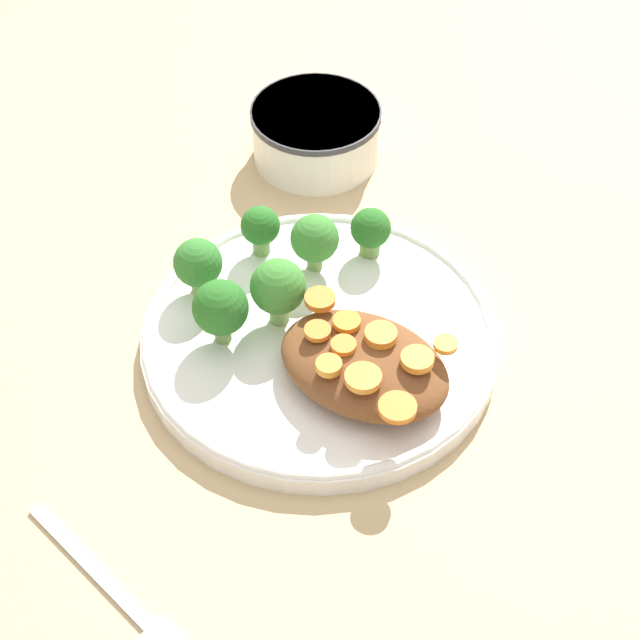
{
  "coord_description": "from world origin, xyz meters",
  "views": [
    {
      "loc": [
        0.3,
        -0.48,
        0.64
      ],
      "look_at": [
        0.0,
        0.0,
        0.03
      ],
      "focal_mm": 60.0,
      "sensor_mm": 36.0,
      "label": 1
    }
  ],
  "objects": [
    {
      "name": "carrot_slice_7",
      "position": [
        0.0,
        0.0,
        0.05
      ],
      "size": [
        0.02,
        0.02,
        0.01
      ],
      "primitive_type": "cylinder",
      "color": "orange",
      "rests_on": "stew_mound"
    },
    {
      "name": "broccoli_floret_0",
      "position": [
        -0.03,
        -0.01,
        0.05
      ],
      "size": [
        0.04,
        0.04,
        0.06
      ],
      "color": "#7FA85B",
      "rests_on": "plate"
    },
    {
      "name": "plate",
      "position": [
        0.0,
        0.0,
        0.01
      ],
      "size": [
        0.28,
        0.28,
        0.02
      ],
      "color": "white",
      "rests_on": "ground_plane"
    },
    {
      "name": "broccoli_floret_4",
      "position": [
        -0.09,
        0.05,
        0.04
      ],
      "size": [
        0.03,
        0.03,
        0.05
      ],
      "color": "#759E51",
      "rests_on": "plate"
    },
    {
      "name": "carrot_slice_4",
      "position": [
        0.03,
        -0.01,
        0.05
      ],
      "size": [
        0.02,
        0.02,
        0.01
      ],
      "primitive_type": "cylinder",
      "color": "orange",
      "rests_on": "stew_mound"
    },
    {
      "name": "carrot_slice_6",
      "position": [
        0.04,
        -0.05,
        0.06
      ],
      "size": [
        0.02,
        0.02,
        0.01
      ],
      "primitive_type": "cylinder",
      "color": "orange",
      "rests_on": "stew_mound"
    },
    {
      "name": "ground_plane",
      "position": [
        0.0,
        0.0,
        0.0
      ],
      "size": [
        4.0,
        4.0,
        0.0
      ],
      "primitive_type": "plane",
      "color": "tan"
    },
    {
      "name": "carrot_slice_5",
      "position": [
        0.1,
        -0.06,
        0.05
      ],
      "size": [
        0.03,
        0.03,
        0.0
      ],
      "primitive_type": "cylinder",
      "color": "orange",
      "rests_on": "stew_mound"
    },
    {
      "name": "carrot_slice_1",
      "position": [
        0.07,
        -0.05,
        0.05
      ],
      "size": [
        0.03,
        0.03,
        0.01
      ],
      "primitive_type": "cylinder",
      "color": "orange",
      "rests_on": "stew_mound"
    },
    {
      "name": "carrot_slice_2",
      "position": [
        0.09,
        -0.01,
        0.06
      ],
      "size": [
        0.02,
        0.02,
        0.01
      ],
      "primitive_type": "cylinder",
      "color": "orange",
      "rests_on": "stew_mound"
    },
    {
      "name": "carrot_slice_9",
      "position": [
        0.1,
        0.01,
        0.05
      ],
      "size": [
        0.02,
        0.02,
        0.0
      ],
      "primitive_type": "cylinder",
      "color": "orange",
      "rests_on": "stew_mound"
    },
    {
      "name": "fork",
      "position": [
        0.02,
        -0.26,
        0.0
      ],
      "size": [
        0.18,
        0.06,
        0.01
      ],
      "rotation": [
        0.0,
        0.0,
        6.07
      ],
      "color": "silver",
      "rests_on": "ground_plane"
    },
    {
      "name": "stew_mound",
      "position": [
        0.05,
        -0.02,
        0.03
      ],
      "size": [
        0.13,
        0.1,
        0.04
      ],
      "primitive_type": "ellipsoid",
      "color": "brown",
      "rests_on": "plate"
    },
    {
      "name": "carrot_slice_3",
      "position": [
        0.02,
        -0.03,
        0.05
      ],
      "size": [
        0.02,
        0.02,
        0.0
      ],
      "primitive_type": "cylinder",
      "color": "orange",
      "rests_on": "stew_mound"
    },
    {
      "name": "broccoli_floret_5",
      "position": [
        -0.01,
        0.1,
        0.04
      ],
      "size": [
        0.03,
        0.03,
        0.04
      ],
      "color": "#759E51",
      "rests_on": "plate"
    },
    {
      "name": "dip_bowl",
      "position": [
        -0.13,
        0.2,
        0.03
      ],
      "size": [
        0.12,
        0.12,
        0.05
      ],
      "color": "white",
      "rests_on": "ground_plane"
    },
    {
      "name": "broccoli_floret_2",
      "position": [
        -0.11,
        -0.01,
        0.05
      ],
      "size": [
        0.04,
        0.04,
        0.05
      ],
      "color": "#7FA85B",
      "rests_on": "plate"
    },
    {
      "name": "carrot_slice_0",
      "position": [
        0.06,
        -0.01,
        0.06
      ],
      "size": [
        0.02,
        0.02,
        0.01
      ],
      "primitive_type": "cylinder",
      "color": "orange",
      "rests_on": "stew_mound"
    },
    {
      "name": "carrot_slice_8",
      "position": [
        0.04,
        -0.03,
        0.05
      ],
      "size": [
        0.02,
        0.02,
        0.0
      ],
      "primitive_type": "cylinder",
      "color": "orange",
      "rests_on": "stew_mound"
    },
    {
      "name": "broccoli_floret_1",
      "position": [
        -0.06,
        -0.05,
        0.05
      ],
      "size": [
        0.04,
        0.04,
        0.06
      ],
      "color": "#759E51",
      "rests_on": "plate"
    },
    {
      "name": "broccoli_floret_3",
      "position": [
        -0.04,
        0.06,
        0.05
      ],
      "size": [
        0.04,
        0.04,
        0.05
      ],
      "color": "#7FA85B",
      "rests_on": "plate"
    }
  ]
}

